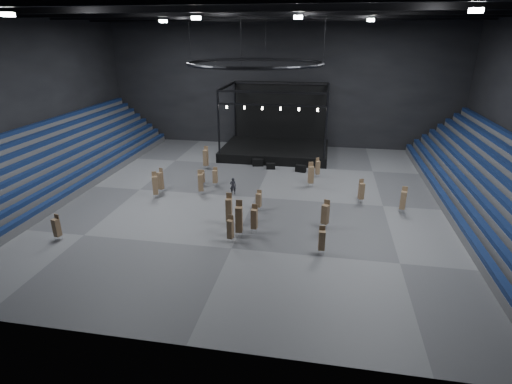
% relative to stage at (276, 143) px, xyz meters
% --- Properties ---
extents(floor, '(50.00, 50.00, 0.00)m').
position_rel_stage_xyz_m(floor, '(-0.00, -16.24, -1.45)').
color(floor, '#565759').
rests_on(floor, ground).
extents(ceiling, '(50.00, 42.00, 0.20)m').
position_rel_stage_xyz_m(ceiling, '(-0.00, -16.24, 16.55)').
color(ceiling, black).
rests_on(ceiling, wall_back).
extents(wall_back, '(50.00, 0.20, 18.00)m').
position_rel_stage_xyz_m(wall_back, '(-0.00, 4.76, 7.55)').
color(wall_back, black).
rests_on(wall_back, ground).
extents(wall_front, '(50.00, 0.20, 18.00)m').
position_rel_stage_xyz_m(wall_front, '(-0.00, -37.24, 7.55)').
color(wall_front, black).
rests_on(wall_front, ground).
extents(wall_left, '(0.20, 42.00, 18.00)m').
position_rel_stage_xyz_m(wall_left, '(-25.00, -16.24, 7.55)').
color(wall_left, black).
rests_on(wall_left, ground).
extents(bleachers_left, '(7.20, 40.00, 6.40)m').
position_rel_stage_xyz_m(bleachers_left, '(-22.94, -16.24, 0.28)').
color(bleachers_left, '#4E4E51').
rests_on(bleachers_left, floor).
extents(bleachers_right, '(7.20, 40.00, 6.40)m').
position_rel_stage_xyz_m(bleachers_right, '(22.94, -16.24, 0.28)').
color(bleachers_right, '#4E4E51').
rests_on(bleachers_right, floor).
extents(stage, '(14.00, 10.00, 9.20)m').
position_rel_stage_xyz_m(stage, '(0.00, 0.00, 0.00)').
color(stage, black).
rests_on(stage, floor).
extents(truss_ring, '(12.30, 12.30, 5.15)m').
position_rel_stage_xyz_m(truss_ring, '(-0.00, -16.24, 11.55)').
color(truss_ring, black).
rests_on(truss_ring, ceiling).
extents(roof_girders, '(49.00, 30.35, 0.70)m').
position_rel_stage_xyz_m(roof_girders, '(-0.00, -16.24, 15.75)').
color(roof_girders, black).
rests_on(roof_girders, ceiling).
extents(floodlights, '(28.60, 16.60, 0.25)m').
position_rel_stage_xyz_m(floodlights, '(-0.00, -20.24, 15.15)').
color(floodlights, white).
rests_on(floodlights, roof_girders).
extents(flight_case_left, '(1.47, 0.99, 0.90)m').
position_rel_stage_xyz_m(flight_case_left, '(-1.51, -5.97, -1.00)').
color(flight_case_left, black).
rests_on(flight_case_left, floor).
extents(flight_case_mid, '(1.14, 0.66, 0.72)m').
position_rel_stage_xyz_m(flight_case_mid, '(0.27, -6.93, -1.09)').
color(flight_case_mid, black).
rests_on(flight_case_mid, floor).
extents(flight_case_right, '(1.36, 0.90, 0.83)m').
position_rel_stage_xyz_m(flight_case_right, '(3.95, -7.37, -1.04)').
color(flight_case_right, black).
rests_on(flight_case_right, floor).
extents(chair_stack_0, '(0.47, 0.47, 2.11)m').
position_rel_stage_xyz_m(chair_stack_0, '(-4.86, -13.77, -0.33)').
color(chair_stack_0, silver).
rests_on(chair_stack_0, floor).
extents(chair_stack_1, '(0.65, 0.65, 2.75)m').
position_rel_stage_xyz_m(chair_stack_1, '(-9.86, -18.08, -0.05)').
color(chair_stack_1, silver).
rests_on(chair_stack_1, floor).
extents(chair_stack_2, '(0.53, 0.53, 2.50)m').
position_rel_stage_xyz_m(chair_stack_2, '(1.26, -23.79, -0.15)').
color(chair_stack_2, silver).
rests_on(chair_stack_2, floor).
extents(chair_stack_3, '(0.59, 0.59, 3.15)m').
position_rel_stage_xyz_m(chair_stack_3, '(0.17, -24.67, 0.14)').
color(chair_stack_3, silver).
rests_on(chair_stack_3, floor).
extents(chair_stack_4, '(0.51, 0.51, 2.29)m').
position_rel_stage_xyz_m(chair_stack_4, '(6.83, -26.35, -0.26)').
color(chair_stack_4, silver).
rests_on(chair_stack_4, floor).
extents(chair_stack_5, '(0.52, 0.52, 2.90)m').
position_rel_stage_xyz_m(chair_stack_5, '(-1.15, -22.70, 0.02)').
color(chair_stack_5, silver).
rests_on(chair_stack_5, floor).
extents(chair_stack_6, '(0.66, 0.66, 2.63)m').
position_rel_stage_xyz_m(chair_stack_6, '(-5.65, -16.42, -0.09)').
color(chair_stack_6, silver).
rests_on(chair_stack_6, floor).
extents(chair_stack_7, '(0.57, 0.57, 2.23)m').
position_rel_stage_xyz_m(chair_stack_7, '(-14.00, -27.82, -0.28)').
color(chair_stack_7, silver).
rests_on(chair_stack_7, floor).
extents(chair_stack_8, '(0.61, 0.61, 2.40)m').
position_rel_stage_xyz_m(chair_stack_8, '(10.40, -15.71, -0.21)').
color(chair_stack_8, silver).
rests_on(chair_stack_8, floor).
extents(chair_stack_9, '(0.61, 0.61, 2.54)m').
position_rel_stage_xyz_m(chair_stack_9, '(14.00, -17.52, -0.13)').
color(chair_stack_9, silver).
rests_on(chair_stack_9, floor).
extents(chair_stack_10, '(0.68, 0.68, 2.75)m').
position_rel_stage_xyz_m(chair_stack_10, '(5.34, -12.22, -0.03)').
color(chair_stack_10, silver).
rests_on(chair_stack_10, floor).
extents(chair_stack_11, '(0.53, 0.53, 2.00)m').
position_rel_stage_xyz_m(chair_stack_11, '(0.86, -19.28, -0.38)').
color(chair_stack_11, silver).
rests_on(chair_stack_11, floor).
extents(chair_stack_12, '(0.52, 0.52, 2.29)m').
position_rel_stage_xyz_m(chair_stack_12, '(-0.31, -25.72, -0.27)').
color(chair_stack_12, silver).
rests_on(chair_stack_12, floor).
extents(chair_stack_13, '(0.56, 0.56, 2.29)m').
position_rel_stage_xyz_m(chair_stack_13, '(5.97, -8.89, -0.28)').
color(chair_stack_13, silver).
rests_on(chair_stack_13, floor).
extents(chair_stack_14, '(0.48, 0.48, 1.75)m').
position_rel_stage_xyz_m(chair_stack_14, '(-6.28, -13.86, -0.51)').
color(chair_stack_14, silver).
rests_on(chair_stack_14, floor).
extents(chair_stack_15, '(0.71, 0.71, 2.55)m').
position_rel_stage_xyz_m(chair_stack_15, '(7.01, -21.93, -0.11)').
color(chair_stack_15, silver).
rests_on(chair_stack_15, floor).
extents(chair_stack_16, '(0.60, 0.60, 2.83)m').
position_rel_stage_xyz_m(chair_stack_16, '(-7.56, -8.22, -0.01)').
color(chair_stack_16, silver).
rests_on(chair_stack_16, floor).
extents(chair_stack_17, '(0.58, 0.58, 2.64)m').
position_rel_stage_xyz_m(chair_stack_17, '(-9.90, -16.58, -0.11)').
color(chair_stack_17, silver).
rests_on(chair_stack_17, floor).
extents(man_center, '(0.75, 0.60, 1.78)m').
position_rel_stage_xyz_m(man_center, '(-2.42, -15.75, -0.56)').
color(man_center, black).
rests_on(man_center, floor).
extents(crew_member, '(0.90, 0.99, 1.66)m').
position_rel_stage_xyz_m(crew_member, '(0.98, -21.65, -0.62)').
color(crew_member, black).
rests_on(crew_member, floor).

